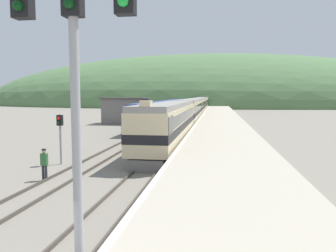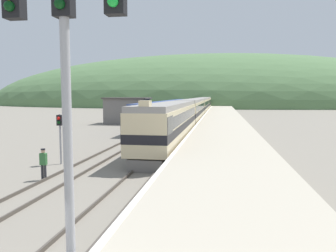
{
  "view_description": "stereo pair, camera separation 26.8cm",
  "coord_description": "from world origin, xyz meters",
  "px_view_note": "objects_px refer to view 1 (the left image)",
  "views": [
    {
      "loc": [
        4.23,
        -4.95,
        4.71
      ],
      "look_at": [
        0.61,
        19.32,
        2.37
      ],
      "focal_mm": 35.0,
      "sensor_mm": 36.0,
      "label": 1
    },
    {
      "loc": [
        4.5,
        -4.91,
        4.71
      ],
      "look_at": [
        0.61,
        19.32,
        2.37
      ],
      "focal_mm": 35.0,
      "sensor_mm": 36.0,
      "label": 2
    }
  ],
  "objects_px": {
    "carriage_second": "(190,111)",
    "carriage_fifth": "(205,102)",
    "signal_mast_main": "(74,45)",
    "signal_post_siding": "(60,128)",
    "express_train_lead_car": "(170,123)",
    "carriage_fourth": "(203,103)",
    "track_worker": "(44,162)",
    "siding_train": "(169,111)",
    "carriage_third": "(198,106)"
  },
  "relations": [
    {
      "from": "carriage_second",
      "to": "carriage_fifth",
      "type": "bearing_deg",
      "value": 90.0
    },
    {
      "from": "signal_mast_main",
      "to": "signal_post_siding",
      "type": "relative_size",
      "value": 2.44
    },
    {
      "from": "carriage_second",
      "to": "signal_mast_main",
      "type": "distance_m",
      "value": 46.3
    },
    {
      "from": "express_train_lead_car",
      "to": "carriage_fifth",
      "type": "bearing_deg",
      "value": 90.0
    },
    {
      "from": "carriage_second",
      "to": "signal_mast_main",
      "type": "xyz_separation_m",
      "value": [
        1.31,
        -46.15,
        3.55
      ]
    },
    {
      "from": "carriage_second",
      "to": "carriage_fifth",
      "type": "relative_size",
      "value": 1.0
    },
    {
      "from": "carriage_second",
      "to": "signal_post_siding",
      "type": "distance_m",
      "value": 32.62
    },
    {
      "from": "carriage_fourth",
      "to": "track_worker",
      "type": "relative_size",
      "value": 12.89
    },
    {
      "from": "carriage_fourth",
      "to": "signal_post_siding",
      "type": "distance_m",
      "value": 79.37
    },
    {
      "from": "signal_mast_main",
      "to": "track_worker",
      "type": "bearing_deg",
      "value": 122.61
    },
    {
      "from": "carriage_fifth",
      "to": "siding_train",
      "type": "bearing_deg",
      "value": -93.69
    },
    {
      "from": "express_train_lead_car",
      "to": "track_worker",
      "type": "bearing_deg",
      "value": -111.64
    },
    {
      "from": "carriage_fifth",
      "to": "signal_post_siding",
      "type": "bearing_deg",
      "value": -93.46
    },
    {
      "from": "carriage_fifth",
      "to": "siding_train",
      "type": "height_order",
      "value": "carriage_fifth"
    },
    {
      "from": "signal_mast_main",
      "to": "carriage_second",
      "type": "bearing_deg",
      "value": 91.62
    },
    {
      "from": "signal_mast_main",
      "to": "signal_post_siding",
      "type": "bearing_deg",
      "value": 118.01
    },
    {
      "from": "carriage_second",
      "to": "siding_train",
      "type": "bearing_deg",
      "value": 130.8
    },
    {
      "from": "carriage_second",
      "to": "carriage_third",
      "type": "relative_size",
      "value": 1.0
    },
    {
      "from": "carriage_fourth",
      "to": "siding_train",
      "type": "height_order",
      "value": "carriage_fourth"
    },
    {
      "from": "express_train_lead_car",
      "to": "carriage_second",
      "type": "xyz_separation_m",
      "value": [
        0.0,
        23.2,
        -0.01
      ]
    },
    {
      "from": "carriage_second",
      "to": "express_train_lead_car",
      "type": "bearing_deg",
      "value": -90.0
    },
    {
      "from": "carriage_fifth",
      "to": "carriage_second",
      "type": "bearing_deg",
      "value": -90.0
    },
    {
      "from": "express_train_lead_car",
      "to": "siding_train",
      "type": "height_order",
      "value": "express_train_lead_car"
    },
    {
      "from": "carriage_third",
      "to": "carriage_fifth",
      "type": "bearing_deg",
      "value": 90.0
    },
    {
      "from": "carriage_third",
      "to": "signal_post_siding",
      "type": "height_order",
      "value": "carriage_third"
    },
    {
      "from": "carriage_third",
      "to": "carriage_second",
      "type": "bearing_deg",
      "value": -90.0
    },
    {
      "from": "siding_train",
      "to": "signal_mast_main",
      "type": "bearing_deg",
      "value": -83.8
    },
    {
      "from": "express_train_lead_car",
      "to": "carriage_fifth",
      "type": "xyz_separation_m",
      "value": [
        0.0,
        93.85,
        -0.01
      ]
    },
    {
      "from": "carriage_fourth",
      "to": "signal_post_siding",
      "type": "xyz_separation_m",
      "value": [
        -6.2,
        -79.12,
        0.28
      ]
    },
    {
      "from": "carriage_second",
      "to": "signal_post_siding",
      "type": "xyz_separation_m",
      "value": [
        -6.2,
        -32.03,
        0.28
      ]
    },
    {
      "from": "express_train_lead_car",
      "to": "signal_mast_main",
      "type": "bearing_deg",
      "value": -86.74
    },
    {
      "from": "carriage_fifth",
      "to": "carriage_fourth",
      "type": "bearing_deg",
      "value": -90.0
    },
    {
      "from": "siding_train",
      "to": "signal_post_siding",
      "type": "distance_m",
      "value": 36.99
    },
    {
      "from": "carriage_third",
      "to": "carriage_fourth",
      "type": "distance_m",
      "value": 23.55
    },
    {
      "from": "carriage_fourth",
      "to": "siding_train",
      "type": "relative_size",
      "value": 0.5
    },
    {
      "from": "carriage_second",
      "to": "siding_train",
      "type": "relative_size",
      "value": 0.5
    },
    {
      "from": "carriage_third",
      "to": "carriage_fourth",
      "type": "xyz_separation_m",
      "value": [
        0.0,
        23.55,
        0.0
      ]
    },
    {
      "from": "carriage_fourth",
      "to": "carriage_fifth",
      "type": "xyz_separation_m",
      "value": [
        0.0,
        23.55,
        0.0
      ]
    },
    {
      "from": "express_train_lead_car",
      "to": "signal_post_siding",
      "type": "xyz_separation_m",
      "value": [
        -6.2,
        -8.82,
        0.27
      ]
    },
    {
      "from": "signal_post_siding",
      "to": "track_worker",
      "type": "distance_m",
      "value": 4.46
    },
    {
      "from": "express_train_lead_car",
      "to": "carriage_fourth",
      "type": "distance_m",
      "value": 70.3
    },
    {
      "from": "signal_mast_main",
      "to": "siding_train",
      "type": "bearing_deg",
      "value": 96.2
    },
    {
      "from": "signal_post_siding",
      "to": "track_worker",
      "type": "relative_size",
      "value": 1.94
    },
    {
      "from": "express_train_lead_car",
      "to": "carriage_third",
      "type": "relative_size",
      "value": 0.95
    },
    {
      "from": "signal_mast_main",
      "to": "signal_post_siding",
      "type": "xyz_separation_m",
      "value": [
        -7.51,
        14.12,
        -3.27
      ]
    },
    {
      "from": "track_worker",
      "to": "express_train_lead_car",
      "type": "bearing_deg",
      "value": 68.36
    },
    {
      "from": "express_train_lead_car",
      "to": "carriage_fifth",
      "type": "distance_m",
      "value": 93.85
    },
    {
      "from": "track_worker",
      "to": "carriage_third",
      "type": "bearing_deg",
      "value": 85.1
    },
    {
      "from": "signal_post_siding",
      "to": "carriage_fourth",
      "type": "bearing_deg",
      "value": 85.52
    },
    {
      "from": "carriage_second",
      "to": "signal_mast_main",
      "type": "height_order",
      "value": "signal_mast_main"
    }
  ]
}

